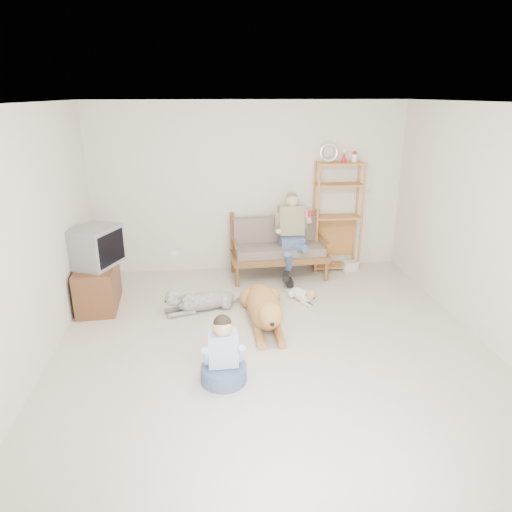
{
  "coord_description": "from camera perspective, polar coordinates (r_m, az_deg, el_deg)",
  "views": [
    {
      "loc": [
        -0.72,
        -4.46,
        2.79
      ],
      "look_at": [
        -0.1,
        1.0,
        0.82
      ],
      "focal_mm": 32.0,
      "sensor_mm": 36.0,
      "label": 1
    }
  ],
  "objects": [
    {
      "name": "floor",
      "position": [
        5.3,
        2.31,
        -12.03
      ],
      "size": [
        5.5,
        5.5,
        0.0
      ],
      "primitive_type": "plane",
      "color": "silver",
      "rests_on": "ground"
    },
    {
      "name": "ceiling",
      "position": [
        4.51,
        2.8,
        18.56
      ],
      "size": [
        5.5,
        5.5,
        0.0
      ],
      "primitive_type": "plane",
      "rotation": [
        3.14,
        0.0,
        0.0
      ],
      "color": "white",
      "rests_on": "ground"
    },
    {
      "name": "wall_back",
      "position": [
        7.38,
        -0.8,
        8.45
      ],
      "size": [
        5.0,
        0.0,
        5.0
      ],
      "primitive_type": "plane",
      "rotation": [
        1.57,
        0.0,
        0.0
      ],
      "color": "beige",
      "rests_on": "ground"
    },
    {
      "name": "wall_front",
      "position": [
        2.34,
        13.56,
        -18.78
      ],
      "size": [
        5.0,
        0.0,
        5.0
      ],
      "primitive_type": "plane",
      "rotation": [
        -1.57,
        0.0,
        0.0
      ],
      "color": "beige",
      "rests_on": "ground"
    },
    {
      "name": "wall_left",
      "position": [
        5.01,
        -27.01,
        0.8
      ],
      "size": [
        0.0,
        5.5,
        5.5
      ],
      "primitive_type": "plane",
      "rotation": [
        1.57,
        0.0,
        1.57
      ],
      "color": "beige",
      "rests_on": "ground"
    },
    {
      "name": "wall_right",
      "position": [
        5.68,
        28.33,
        2.63
      ],
      "size": [
        0.0,
        5.5,
        5.5
      ],
      "primitive_type": "plane",
      "rotation": [
        1.57,
        0.0,
        -1.57
      ],
      "color": "beige",
      "rests_on": "ground"
    },
    {
      "name": "loveseat",
      "position": [
        7.28,
        2.78,
        1.22
      ],
      "size": [
        1.53,
        0.77,
        0.95
      ],
      "rotation": [
        0.0,
        0.0,
        0.04
      ],
      "color": "brown",
      "rests_on": "ground"
    },
    {
      "name": "man",
      "position": [
        7.08,
        4.47,
        1.79
      ],
      "size": [
        0.51,
        0.73,
        1.19
      ],
      "color": "#4B6189",
      "rests_on": "loveseat"
    },
    {
      "name": "etagere",
      "position": [
        7.56,
        10.11,
        4.99
      ],
      "size": [
        0.79,
        0.34,
        2.07
      ],
      "color": "#B47638",
      "rests_on": "ground"
    },
    {
      "name": "book_stack",
      "position": [
        7.76,
        11.65,
        -1.21
      ],
      "size": [
        0.26,
        0.2,
        0.15
      ],
      "primitive_type": "cube",
      "rotation": [
        0.0,
        0.0,
        0.13
      ],
      "color": "silver",
      "rests_on": "ground"
    },
    {
      "name": "tv_stand",
      "position": [
        6.62,
        -19.19,
        -3.54
      ],
      "size": [
        0.55,
        0.93,
        0.6
      ],
      "rotation": [
        0.0,
        0.0,
        0.06
      ],
      "color": "brown",
      "rests_on": "ground"
    },
    {
      "name": "crt_tv",
      "position": [
        6.43,
        -19.44,
        1.13
      ],
      "size": [
        0.72,
        0.79,
        0.53
      ],
      "rotation": [
        0.0,
        0.0,
        -0.42
      ],
      "color": "slate",
      "rests_on": "tv_stand"
    },
    {
      "name": "wall_outlet",
      "position": [
        7.63,
        -10.13,
        0.33
      ],
      "size": [
        0.12,
        0.02,
        0.08
      ],
      "primitive_type": "cube",
      "color": "white",
      "rests_on": "ground"
    },
    {
      "name": "golden_retriever",
      "position": [
        5.83,
        1.09,
        -6.56
      ],
      "size": [
        0.42,
        1.7,
        0.51
      ],
      "rotation": [
        0.0,
        0.0,
        -0.0
      ],
      "color": "#B8823F",
      "rests_on": "ground"
    },
    {
      "name": "shaggy_dog",
      "position": [
        6.24,
        -7.16,
        -5.57
      ],
      "size": [
        1.15,
        0.5,
        0.35
      ],
      "rotation": [
        0.0,
        0.0,
        -1.29
      ],
      "color": "silver",
      "rests_on": "ground"
    },
    {
      "name": "terrier",
      "position": [
        6.49,
        5.99,
        -4.88
      ],
      "size": [
        0.35,
        0.58,
        0.24
      ],
      "rotation": [
        0.0,
        0.0,
        0.45
      ],
      "color": "white",
      "rests_on": "ground"
    },
    {
      "name": "child",
      "position": [
        4.73,
        -4.11,
        -12.55
      ],
      "size": [
        0.47,
        0.47,
        0.74
      ],
      "rotation": [
        0.0,
        0.0,
        0.02
      ],
      "color": "#4B6189",
      "rests_on": "ground"
    }
  ]
}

